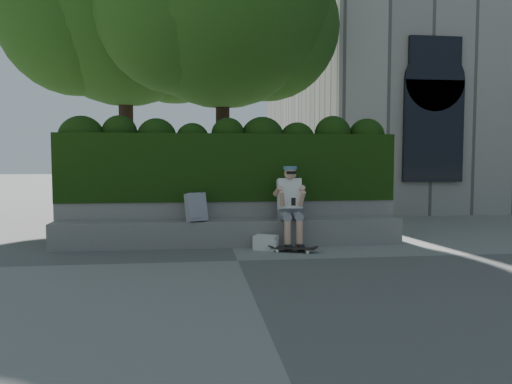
{
  "coord_description": "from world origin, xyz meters",
  "views": [
    {
      "loc": [
        -0.65,
        -7.27,
        1.53
      ],
      "look_at": [
        0.4,
        1.0,
        0.95
      ],
      "focal_mm": 35.0,
      "sensor_mm": 36.0,
      "label": 1
    }
  ],
  "objects": [
    {
      "name": "planter_wall",
      "position": [
        0.0,
        1.73,
        0.38
      ],
      "size": [
        6.0,
        0.5,
        0.75
      ],
      "primitive_type": "cube",
      "color": "gray",
      "rests_on": "ground"
    },
    {
      "name": "hedge",
      "position": [
        0.0,
        1.95,
        1.35
      ],
      "size": [
        6.0,
        1.0,
        1.2
      ],
      "primitive_type": "cube",
      "color": "black",
      "rests_on": "planter_wall"
    },
    {
      "name": "person",
      "position": [
        1.0,
        1.07,
        0.75
      ],
      "size": [
        0.4,
        0.76,
        1.38
      ],
      "color": "slate",
      "rests_on": "ground"
    },
    {
      "name": "skateboard",
      "position": [
        0.95,
        0.56,
        0.06
      ],
      "size": [
        0.72,
        0.41,
        0.07
      ],
      "rotation": [
        0.0,
        0.0,
        -0.35
      ],
      "color": "black",
      "rests_on": "ground"
    },
    {
      "name": "backpack_plaid",
      "position": [
        -0.6,
        1.15,
        0.69
      ],
      "size": [
        0.37,
        0.3,
        0.48
      ],
      "primitive_type": "cube",
      "rotation": [
        0.0,
        0.0,
        0.47
      ],
      "color": "#A9AAAE",
      "rests_on": "bench_ledge"
    },
    {
      "name": "tree_right",
      "position": [
        -2.32,
        5.8,
        5.24
      ],
      "size": [
        4.85,
        4.85,
        7.68
      ],
      "rotation": [
        0.0,
        0.0,
        -0.2
      ],
      "color": "black",
      "rests_on": "ground"
    },
    {
      "name": "ground",
      "position": [
        0.0,
        0.0,
        0.0
      ],
      "size": [
        80.0,
        80.0,
        0.0
      ],
      "primitive_type": "plane",
      "color": "slate",
      "rests_on": "ground"
    },
    {
      "name": "backpack_ground",
      "position": [
        0.54,
        0.82,
        0.12
      ],
      "size": [
        0.45,
        0.41,
        0.24
      ],
      "primitive_type": "cube",
      "rotation": [
        0.0,
        0.0,
        -0.49
      ],
      "color": "beige",
      "rests_on": "ground"
    },
    {
      "name": "bench_ledge",
      "position": [
        0.0,
        1.25,
        0.23
      ],
      "size": [
        6.0,
        0.45,
        0.45
      ],
      "primitive_type": "cube",
      "color": "gray",
      "rests_on": "ground"
    }
  ]
}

